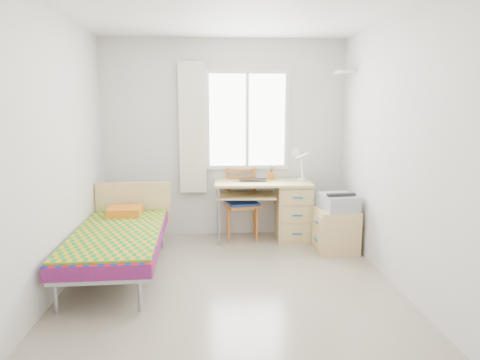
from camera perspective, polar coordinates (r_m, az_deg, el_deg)
name	(u,v)px	position (r m, az deg, el deg)	size (l,w,h in m)	color
floor	(230,285)	(4.32, -1.29, -13.82)	(3.50, 3.50, 0.00)	#BCAD93
ceiling	(229,6)	(4.05, -1.45, 22.20)	(3.50, 3.50, 0.00)	white
wall_back	(225,139)	(5.72, -2.07, 5.46)	(3.20, 3.20, 0.00)	silver
wall_left	(54,154)	(4.23, -23.60, 3.16)	(3.50, 3.50, 0.00)	silver
wall_right	(397,152)	(4.35, 20.25, 3.52)	(3.50, 3.50, 0.00)	silver
window	(247,120)	(5.70, 0.96, 7.97)	(1.10, 0.04, 1.30)	white
curtain	(192,128)	(5.65, -6.35, 6.88)	(0.35, 0.05, 1.70)	beige
floating_shelf	(345,72)	(5.62, 13.82, 13.79)	(0.20, 0.32, 0.03)	white
bed	(120,236)	(4.66, -15.77, -7.21)	(0.94, 1.91, 0.82)	#989BA1
desk	(288,208)	(5.63, 6.39, -3.74)	(1.26, 0.62, 0.77)	#D8BB71
chair	(242,199)	(5.66, 0.32, -2.55)	(0.48, 0.48, 0.93)	#AF5722
cabinet	(336,231)	(5.29, 12.71, -6.62)	(0.49, 0.43, 0.52)	tan
printer	(338,201)	(5.22, 12.98, -2.81)	(0.43, 0.49, 0.19)	#919498
laptop	(253,181)	(5.51, 1.71, -0.09)	(0.36, 0.23, 0.03)	black
pen_cup	(271,176)	(5.66, 4.17, 0.52)	(0.08, 0.08, 0.10)	orange
task_lamp	(299,161)	(5.47, 7.89, 2.55)	(0.24, 0.33, 0.45)	white
book	(247,195)	(5.55, 0.96, -2.08)	(0.17, 0.23, 0.02)	gray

